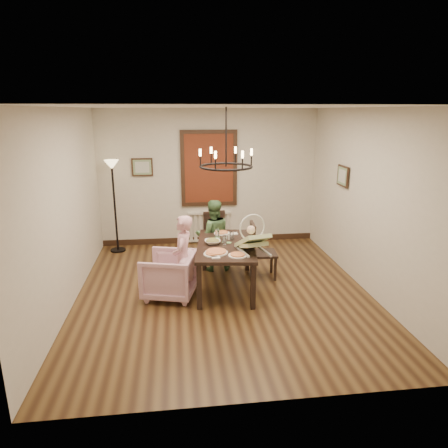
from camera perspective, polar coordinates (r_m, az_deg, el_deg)
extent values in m
cube|color=brown|center=(6.38, -0.10, -9.64)|extent=(4.50, 5.00, 0.01)
cube|color=white|center=(5.75, -0.12, 16.40)|extent=(4.50, 5.00, 0.01)
cube|color=beige|center=(8.35, -2.16, 6.60)|extent=(4.50, 0.01, 2.80)
cube|color=beige|center=(6.08, -21.69, 1.92)|extent=(0.01, 5.00, 2.80)
cube|color=beige|center=(6.56, 19.82, 3.08)|extent=(0.01, 5.00, 2.80)
cube|color=black|center=(6.26, 0.28, -3.09)|extent=(1.07, 1.67, 0.05)
cube|color=black|center=(5.73, -3.56, -8.94)|extent=(0.07, 0.07, 0.69)
cube|color=black|center=(7.08, -2.86, -3.99)|extent=(0.07, 0.07, 0.69)
cube|color=black|center=(5.74, 4.17, -8.94)|extent=(0.07, 0.07, 0.69)
cube|color=black|center=(7.08, 3.35, -3.99)|extent=(0.07, 0.07, 0.69)
imported|color=#E1ACC3|center=(6.16, -7.83, -7.22)|extent=(0.93, 0.91, 0.69)
imported|color=pink|center=(6.01, -5.86, -5.81)|extent=(0.33, 0.44, 1.07)
imported|color=#466D40|center=(7.06, -1.58, -2.46)|extent=(0.53, 0.43, 1.05)
imported|color=white|center=(6.25, -1.64, -2.53)|extent=(0.30, 0.30, 0.07)
cylinder|color=tan|center=(5.85, -1.10, -4.01)|extent=(0.33, 0.33, 0.04)
cylinder|color=silver|center=(6.22, 0.06, -2.32)|extent=(0.07, 0.07, 0.14)
cube|color=maroon|center=(8.28, -2.15, 7.92)|extent=(1.00, 0.03, 1.40)
cube|color=black|center=(8.28, -11.60, 7.97)|extent=(0.42, 0.03, 0.36)
cube|color=black|center=(7.30, 16.61, 6.59)|extent=(0.03, 0.42, 0.36)
torus|color=black|center=(5.97, 0.29, 8.21)|extent=(0.80, 0.80, 0.04)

